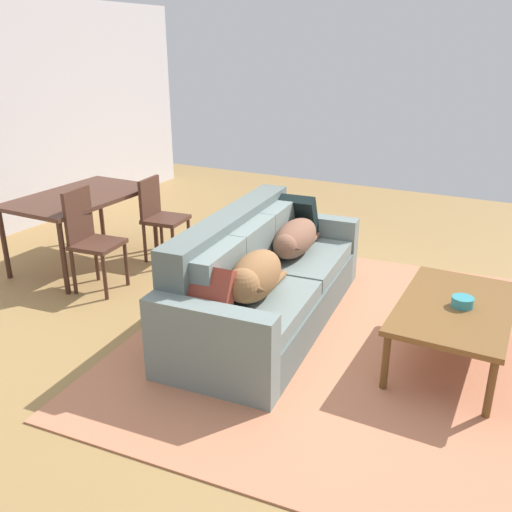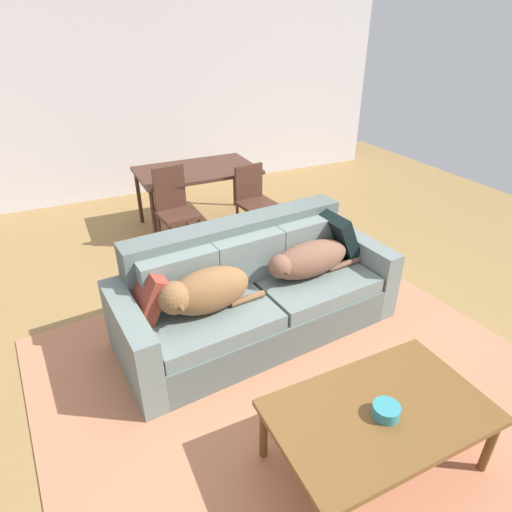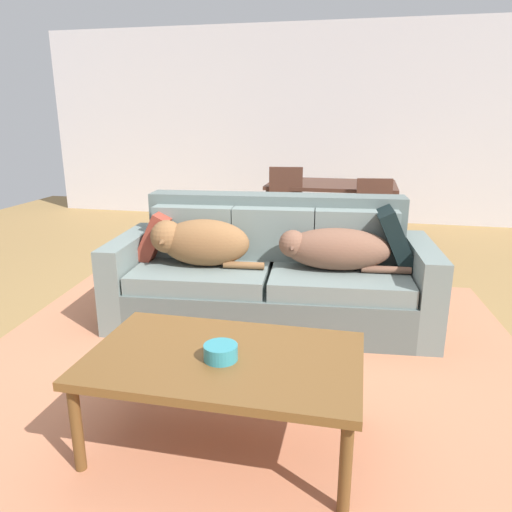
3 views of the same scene
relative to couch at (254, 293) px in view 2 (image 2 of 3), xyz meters
name	(u,v)px [view 2 (image 2 of 3)]	position (x,y,z in m)	size (l,w,h in m)	color
ground_plane	(253,346)	(-0.12, -0.24, -0.34)	(10.00, 10.00, 0.00)	olive
back_partition	(130,100)	(-0.12, 3.76, 1.01)	(8.00, 0.12, 2.70)	silver
area_rug	(300,384)	(0.01, -0.77, -0.34)	(3.52, 3.20, 0.01)	#C27755
couch	(254,293)	(0.00, 0.00, 0.00)	(2.37, 1.12, 0.91)	#576360
dog_on_left_cushion	(204,292)	(-0.50, -0.19, 0.27)	(0.83, 0.40, 0.34)	brown
dog_on_right_cushion	(307,260)	(0.45, -0.08, 0.25)	(0.91, 0.38, 0.30)	brown
throw_pillow_by_left_arm	(146,294)	(-0.88, -0.03, 0.27)	(0.12, 0.37, 0.37)	brown
throw_pillow_by_right_arm	(336,235)	(0.87, 0.12, 0.30)	(0.11, 0.45, 0.45)	black
coffee_table	(380,415)	(0.06, -1.50, 0.07)	(1.23, 0.75, 0.46)	brown
bowl_on_coffee_table	(386,411)	(0.06, -1.54, 0.15)	(0.15, 0.15, 0.07)	teal
dining_table	(197,174)	(0.28, 2.22, 0.33)	(1.44, 0.89, 0.74)	#492A1F
dining_chair_near_left	(175,206)	(-0.17, 1.69, 0.18)	(0.44, 0.44, 0.96)	#492A1F
dining_chair_near_right	(254,198)	(0.76, 1.60, 0.15)	(0.44, 0.44, 0.87)	#492A1F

